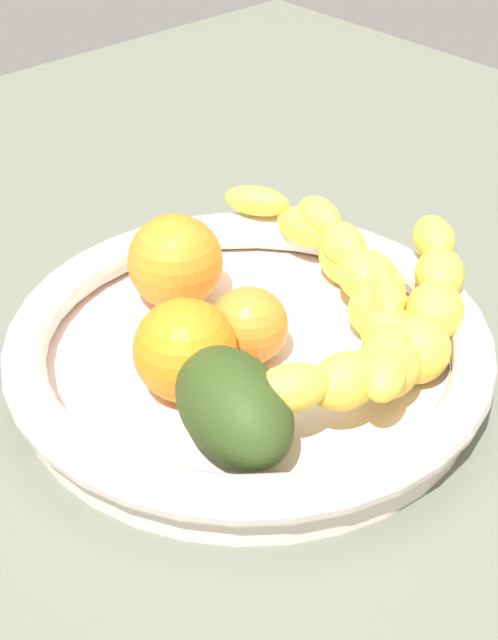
# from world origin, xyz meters

# --- Properties ---
(kitchen_counter) EXTENTS (1.20, 1.20, 0.03)m
(kitchen_counter) POSITION_xyz_m (0.00, 0.00, 0.01)
(kitchen_counter) COLOR #636758
(kitchen_counter) RESTS_ON ground
(fruit_bowl) EXTENTS (0.32, 0.32, 0.04)m
(fruit_bowl) POSITION_xyz_m (0.00, 0.00, 0.05)
(fruit_bowl) COLOR silver
(fruit_bowl) RESTS_ON kitchen_counter
(banana_draped_left) EXTENTS (0.11, 0.24, 0.06)m
(banana_draped_left) POSITION_xyz_m (-0.07, -0.06, 0.08)
(banana_draped_left) COLOR yellow
(banana_draped_left) RESTS_ON fruit_bowl
(banana_draped_right) EXTENTS (0.20, 0.15, 0.05)m
(banana_draped_right) POSITION_xyz_m (-0.03, -0.08, 0.08)
(banana_draped_right) COLOR #E1DE44
(banana_draped_right) RESTS_ON fruit_bowl
(banana_arching_top) EXTENTS (0.20, 0.09, 0.05)m
(banana_arching_top) POSITION_xyz_m (0.02, -0.10, 0.08)
(banana_arching_top) COLOR yellow
(banana_arching_top) RESTS_ON fruit_bowl
(orange_front) EXTENTS (0.05, 0.05, 0.05)m
(orange_front) POSITION_xyz_m (0.00, 0.00, 0.07)
(orange_front) COLOR orange
(orange_front) RESTS_ON fruit_bowl
(orange_mid_left) EXTENTS (0.06, 0.06, 0.06)m
(orange_mid_left) POSITION_xyz_m (0.00, 0.05, 0.08)
(orange_mid_left) COLOR orange
(orange_mid_left) RESTS_ON fruit_bowl
(orange_mid_right) EXTENTS (0.07, 0.07, 0.07)m
(orange_mid_right) POSITION_xyz_m (0.08, -0.01, 0.08)
(orange_mid_right) COLOR orange
(orange_mid_right) RESTS_ON fruit_bowl
(avocado_dark) EXTENTS (0.10, 0.08, 0.06)m
(avocado_dark) POSITION_xyz_m (-0.06, 0.06, 0.08)
(avocado_dark) COLOR #2F4319
(avocado_dark) RESTS_ON fruit_bowl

